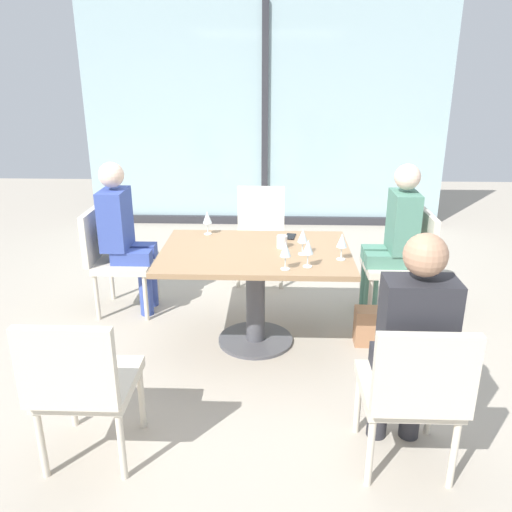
{
  "coord_description": "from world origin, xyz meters",
  "views": [
    {
      "loc": [
        0.13,
        -3.47,
        1.94
      ],
      "look_at": [
        0.0,
        0.1,
        0.65
      ],
      "focal_mm": 36.38,
      "sensor_mm": 36.0,
      "label": 1
    }
  ],
  "objects_px": {
    "dining_table_main": "(256,273)",
    "wine_glass_0": "(286,250)",
    "wine_glass_3": "(342,241)",
    "wine_glass_4": "(303,236)",
    "chair_far_right": "(406,258)",
    "cell_phone_on_table": "(290,237)",
    "chair_front_right": "(413,388)",
    "coffee_cup": "(282,242)",
    "person_far_right": "(394,234)",
    "handbag_0": "(375,327)",
    "chair_front_left": "(82,381)",
    "chair_near_window": "(261,228)",
    "wine_glass_1": "(308,248)",
    "person_front_right": "(412,340)",
    "chair_far_left": "(113,254)",
    "person_far_left": "(124,231)",
    "wine_glass_2": "(207,218)"
  },
  "relations": [
    {
      "from": "chair_front_right",
      "to": "wine_glass_2",
      "type": "distance_m",
      "value": 2.09
    },
    {
      "from": "dining_table_main",
      "to": "wine_glass_4",
      "type": "relative_size",
      "value": 7.26
    },
    {
      "from": "chair_far_right",
      "to": "chair_far_left",
      "type": "relative_size",
      "value": 1.0
    },
    {
      "from": "chair_far_right",
      "to": "person_front_right",
      "type": "height_order",
      "value": "person_front_right"
    },
    {
      "from": "chair_front_right",
      "to": "wine_glass_4",
      "type": "distance_m",
      "value": 1.38
    },
    {
      "from": "wine_glass_3",
      "to": "wine_glass_4",
      "type": "xyz_separation_m",
      "value": [
        -0.26,
        0.09,
        0.0
      ]
    },
    {
      "from": "dining_table_main",
      "to": "wine_glass_0",
      "type": "distance_m",
      "value": 0.52
    },
    {
      "from": "person_far_left",
      "to": "wine_glass_2",
      "type": "relative_size",
      "value": 6.81
    },
    {
      "from": "person_far_right",
      "to": "handbag_0",
      "type": "xyz_separation_m",
      "value": [
        -0.2,
        -0.53,
        -0.56
      ]
    },
    {
      "from": "chair_front_right",
      "to": "chair_front_left",
      "type": "distance_m",
      "value": 1.62
    },
    {
      "from": "dining_table_main",
      "to": "chair_far_left",
      "type": "bearing_deg",
      "value": 156.54
    },
    {
      "from": "wine_glass_2",
      "to": "wine_glass_4",
      "type": "distance_m",
      "value": 0.84
    },
    {
      "from": "wine_glass_0",
      "to": "handbag_0",
      "type": "height_order",
      "value": "wine_glass_0"
    },
    {
      "from": "chair_front_left",
      "to": "wine_glass_2",
      "type": "distance_m",
      "value": 1.77
    },
    {
      "from": "wine_glass_0",
      "to": "cell_phone_on_table",
      "type": "xyz_separation_m",
      "value": [
        0.05,
        0.68,
        -0.13
      ]
    },
    {
      "from": "person_far_right",
      "to": "wine_glass_1",
      "type": "relative_size",
      "value": 6.81
    },
    {
      "from": "chair_far_right",
      "to": "person_far_left",
      "type": "xyz_separation_m",
      "value": [
        -2.29,
        -0.0,
        0.2
      ]
    },
    {
      "from": "chair_far_left",
      "to": "wine_glass_3",
      "type": "distance_m",
      "value": 1.95
    },
    {
      "from": "chair_far_right",
      "to": "person_far_left",
      "type": "height_order",
      "value": "person_far_left"
    },
    {
      "from": "chair_front_left",
      "to": "wine_glass_0",
      "type": "relative_size",
      "value": 4.7
    },
    {
      "from": "chair_far_right",
      "to": "person_far_right",
      "type": "distance_m",
      "value": 0.23
    },
    {
      "from": "wine_glass_4",
      "to": "person_far_right",
      "type": "bearing_deg",
      "value": 37.96
    },
    {
      "from": "chair_far_right",
      "to": "coffee_cup",
      "type": "distance_m",
      "value": 1.15
    },
    {
      "from": "chair_near_window",
      "to": "wine_glass_4",
      "type": "xyz_separation_m",
      "value": [
        0.33,
        -1.39,
        0.37
      ]
    },
    {
      "from": "chair_far_right",
      "to": "handbag_0",
      "type": "relative_size",
      "value": 2.9
    },
    {
      "from": "chair_front_right",
      "to": "wine_glass_1",
      "type": "distance_m",
      "value": 1.16
    },
    {
      "from": "chair_near_window",
      "to": "wine_glass_0",
      "type": "relative_size",
      "value": 4.7
    },
    {
      "from": "chair_far_left",
      "to": "person_far_right",
      "type": "distance_m",
      "value": 2.3
    },
    {
      "from": "chair_far_right",
      "to": "chair_far_left",
      "type": "xyz_separation_m",
      "value": [
        -2.4,
        0.0,
        0.0
      ]
    },
    {
      "from": "wine_glass_4",
      "to": "wine_glass_1",
      "type": "bearing_deg",
      "value": -84.64
    },
    {
      "from": "chair_front_left",
      "to": "wine_glass_1",
      "type": "relative_size",
      "value": 4.7
    },
    {
      "from": "dining_table_main",
      "to": "chair_far_right",
      "type": "xyz_separation_m",
      "value": [
        1.2,
        0.52,
        -0.06
      ]
    },
    {
      "from": "wine_glass_1",
      "to": "person_front_right",
      "type": "bearing_deg",
      "value": -62.87
    },
    {
      "from": "wine_glass_2",
      "to": "chair_far_left",
      "type": "bearing_deg",
      "value": 169.18
    },
    {
      "from": "chair_front_right",
      "to": "coffee_cup",
      "type": "xyz_separation_m",
      "value": [
        -0.62,
        1.38,
        0.28
      ]
    },
    {
      "from": "handbag_0",
      "to": "wine_glass_4",
      "type": "bearing_deg",
      "value": -171.51
    },
    {
      "from": "chair_far_right",
      "to": "cell_phone_on_table",
      "type": "height_order",
      "value": "chair_far_right"
    },
    {
      "from": "chair_front_right",
      "to": "person_far_right",
      "type": "height_order",
      "value": "person_far_right"
    },
    {
      "from": "chair_far_left",
      "to": "handbag_0",
      "type": "xyz_separation_m",
      "value": [
        2.09,
        -0.53,
        -0.36
      ]
    },
    {
      "from": "chair_front_left",
      "to": "wine_glass_0",
      "type": "distance_m",
      "value": 1.44
    },
    {
      "from": "chair_front_left",
      "to": "wine_glass_4",
      "type": "bearing_deg",
      "value": 47.52
    },
    {
      "from": "person_far_right",
      "to": "coffee_cup",
      "type": "bearing_deg",
      "value": -153.12
    },
    {
      "from": "wine_glass_2",
      "to": "cell_phone_on_table",
      "type": "height_order",
      "value": "wine_glass_2"
    },
    {
      "from": "dining_table_main",
      "to": "chair_far_left",
      "type": "distance_m",
      "value": 1.31
    },
    {
      "from": "wine_glass_3",
      "to": "wine_glass_0",
      "type": "bearing_deg",
      "value": -152.8
    },
    {
      "from": "wine_glass_0",
      "to": "chair_front_left",
      "type": "bearing_deg",
      "value": -136.78
    },
    {
      "from": "chair_far_right",
      "to": "chair_near_window",
      "type": "xyz_separation_m",
      "value": [
        -1.2,
        0.79,
        0.0
      ]
    },
    {
      "from": "chair_far_left",
      "to": "chair_front_left",
      "type": "relative_size",
      "value": 1.0
    },
    {
      "from": "chair_far_left",
      "to": "person_far_left",
      "type": "distance_m",
      "value": 0.23
    },
    {
      "from": "chair_front_right",
      "to": "person_far_right",
      "type": "distance_m",
      "value": 1.87
    }
  ]
}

